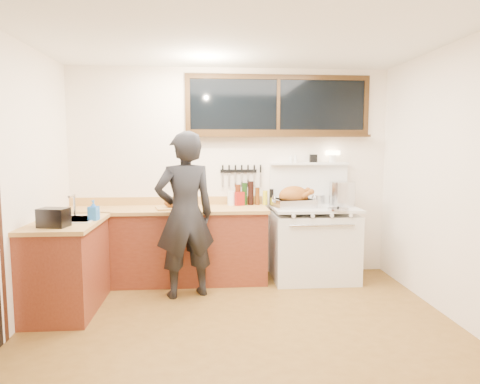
{
  "coord_description": "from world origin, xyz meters",
  "views": [
    {
      "loc": [
        -0.3,
        -3.65,
        1.64
      ],
      "look_at": [
        0.05,
        0.85,
        1.15
      ],
      "focal_mm": 32.0,
      "sensor_mm": 36.0,
      "label": 1
    }
  ],
  "objects": [
    {
      "name": "ground_plane",
      "position": [
        0.0,
        0.0,
        -0.01
      ],
      "size": [
        4.0,
        3.5,
        0.02
      ],
      "primitive_type": "cube",
      "color": "brown"
    },
    {
      "name": "room_shell",
      "position": [
        0.0,
        0.0,
        1.65
      ],
      "size": [
        4.1,
        3.6,
        2.65
      ],
      "color": "white",
      "rests_on": "ground"
    },
    {
      "name": "counter_back",
      "position": [
        -0.8,
        1.45,
        0.45
      ],
      "size": [
        2.44,
        0.64,
        1.0
      ],
      "color": "maroon",
      "rests_on": "ground"
    },
    {
      "name": "counter_left",
      "position": [
        -1.7,
        0.62,
        0.45
      ],
      "size": [
        0.64,
        1.09,
        0.9
      ],
      "color": "maroon",
      "rests_on": "ground"
    },
    {
      "name": "sink_unit",
      "position": [
        -1.68,
        0.7,
        0.85
      ],
      "size": [
        0.5,
        0.45,
        0.37
      ],
      "color": "white",
      "rests_on": "counter_left"
    },
    {
      "name": "vintage_stove",
      "position": [
        1.0,
        1.41,
        0.47
      ],
      "size": [
        1.02,
        0.74,
        1.58
      ],
      "color": "white",
      "rests_on": "ground"
    },
    {
      "name": "back_window",
      "position": [
        0.6,
        1.72,
        2.06
      ],
      "size": [
        2.32,
        0.13,
        0.77
      ],
      "color": "black",
      "rests_on": "room_shell"
    },
    {
      "name": "knife_strip",
      "position": [
        0.12,
        1.73,
        1.31
      ],
      "size": [
        0.52,
        0.03,
        0.28
      ],
      "color": "black",
      "rests_on": "room_shell"
    },
    {
      "name": "man",
      "position": [
        -0.54,
        0.94,
        0.9
      ],
      "size": [
        0.75,
        0.61,
        1.79
      ],
      "color": "black",
      "rests_on": "ground"
    },
    {
      "name": "soap_bottle",
      "position": [
        -1.43,
        0.66,
        1.0
      ],
      "size": [
        0.11,
        0.11,
        0.2
      ],
      "color": "blue",
      "rests_on": "counter_left"
    },
    {
      "name": "toaster",
      "position": [
        -1.7,
        0.32,
        0.99
      ],
      "size": [
        0.28,
        0.22,
        0.17
      ],
      "color": "black",
      "rests_on": "counter_left"
    },
    {
      "name": "cutting_board",
      "position": [
        -0.7,
        1.38,
        0.95
      ],
      "size": [
        0.45,
        0.38,
        0.14
      ],
      "color": "tan",
      "rests_on": "counter_back"
    },
    {
      "name": "roast_turkey",
      "position": [
        0.75,
        1.4,
        1.0
      ],
      "size": [
        0.52,
        0.43,
        0.26
      ],
      "color": "silver",
      "rests_on": "vintage_stove"
    },
    {
      "name": "stockpot",
      "position": [
        1.37,
        1.47,
        1.05
      ],
      "size": [
        0.36,
        0.36,
        0.3
      ],
      "color": "silver",
      "rests_on": "vintage_stove"
    },
    {
      "name": "saucepan",
      "position": [
        1.13,
        1.7,
        0.96
      ],
      "size": [
        0.17,
        0.28,
        0.11
      ],
      "color": "silver",
      "rests_on": "vintage_stove"
    },
    {
      "name": "pot_lid",
      "position": [
        1.21,
        1.12,
        0.91
      ],
      "size": [
        0.32,
        0.32,
        0.04
      ],
      "color": "silver",
      "rests_on": "vintage_stove"
    },
    {
      "name": "coffee_tin",
      "position": [
        0.1,
        1.61,
        0.98
      ],
      "size": [
        0.14,
        0.12,
        0.17
      ],
      "color": "maroon",
      "rests_on": "counter_back"
    },
    {
      "name": "pitcher",
      "position": [
        0.0,
        1.63,
        0.99
      ],
      "size": [
        0.1,
        0.1,
        0.18
      ],
      "color": "white",
      "rests_on": "counter_back"
    },
    {
      "name": "bottle_cluster",
      "position": [
        0.25,
        1.63,
        1.03
      ],
      "size": [
        0.48,
        0.07,
        0.3
      ],
      "color": "black",
      "rests_on": "counter_back"
    }
  ]
}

